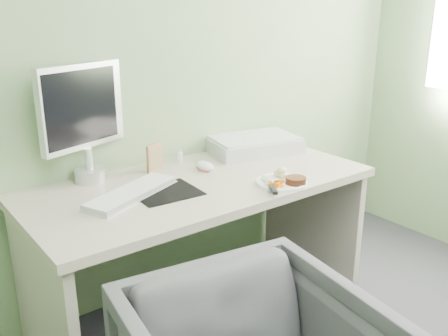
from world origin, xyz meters
TOP-DOWN VIEW (x-y plane):
  - wall_back at (0.00, 2.00)m, footprint 3.50×0.00m
  - desk at (0.00, 1.62)m, footprint 1.60×0.75m
  - plate at (0.27, 1.37)m, footprint 0.23×0.23m
  - steak at (0.30, 1.31)m, footprint 0.11×0.11m
  - potato_pile at (0.31, 1.40)m, footprint 0.11×0.09m
  - carrot_heap at (0.21, 1.33)m, footprint 0.07×0.06m
  - steak_knife at (0.16, 1.32)m, footprint 0.13×0.22m
  - mousepad at (-0.20, 1.59)m, footprint 0.29×0.26m
  - keyboard at (-0.34, 1.64)m, footprint 0.48×0.31m
  - computer_mouse at (0.11, 1.73)m, footprint 0.08×0.12m
  - photo_frame at (-0.10, 1.86)m, footprint 0.11×0.06m
  - eyedrop_bottle at (0.08, 1.91)m, footprint 0.03×0.03m
  - scanner at (0.51, 1.84)m, footprint 0.53×0.41m
  - monitor at (-0.41, 1.94)m, footprint 0.43×0.18m

SIDE VIEW (x-z plane):
  - desk at x=0.00m, z-range 0.18..0.91m
  - mousepad at x=-0.20m, z-range 0.73..0.73m
  - plate at x=0.27m, z-range 0.73..0.74m
  - keyboard at x=-0.34m, z-range 0.74..0.76m
  - computer_mouse at x=0.11m, z-range 0.73..0.77m
  - steak_knife at x=0.16m, z-range 0.75..0.76m
  - steak at x=0.30m, z-range 0.74..0.77m
  - carrot_heap at x=0.21m, z-range 0.74..0.78m
  - eyedrop_bottle at x=0.08m, z-range 0.73..0.80m
  - scanner at x=0.51m, z-range 0.73..0.80m
  - potato_pile at x=0.31m, z-range 0.74..0.79m
  - photo_frame at x=-0.10m, z-range 0.73..0.87m
  - monitor at x=-0.41m, z-range 0.76..1.29m
  - wall_back at x=0.00m, z-range -0.40..3.10m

